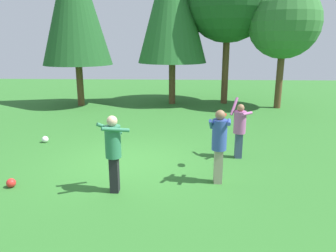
# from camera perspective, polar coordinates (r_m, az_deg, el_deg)

# --- Properties ---
(ground_plane) EXTENTS (40.00, 40.00, 0.00)m
(ground_plane) POSITION_cam_1_polar(r_m,az_deg,el_deg) (8.98, -6.81, -6.44)
(ground_plane) COLOR #2D6B28
(person_thrower) EXTENTS (0.66, 0.65, 1.72)m
(person_thrower) POSITION_cam_1_polar(r_m,az_deg,el_deg) (9.24, 12.59, -0.07)
(person_thrower) COLOR #38476B
(person_thrower) RESTS_ON ground_plane
(person_catcher) EXTENTS (0.56, 0.66, 1.75)m
(person_catcher) POSITION_cam_1_polar(r_m,az_deg,el_deg) (7.44, 9.08, -2.52)
(person_catcher) COLOR gray
(person_catcher) RESTS_ON ground_plane
(person_bystander) EXTENTS (0.75, 0.71, 1.73)m
(person_bystander) POSITION_cam_1_polar(r_m,az_deg,el_deg) (7.00, -9.70, -3.78)
(person_bystander) COLOR black
(person_bystander) RESTS_ON ground_plane
(frisbee) EXTENTS (0.32, 0.33, 0.12)m
(frisbee) POSITION_cam_1_polar(r_m,az_deg,el_deg) (8.23, 9.44, 1.79)
(frisbee) COLOR red
(ball_red) EXTENTS (0.21, 0.21, 0.21)m
(ball_red) POSITION_cam_1_polar(r_m,az_deg,el_deg) (8.26, -26.07, -9.06)
(ball_red) COLOR red
(ball_red) RESTS_ON ground_plane
(ball_white) EXTENTS (0.21, 0.21, 0.21)m
(ball_white) POSITION_cam_1_polar(r_m,az_deg,el_deg) (11.36, -20.97, -2.21)
(ball_white) COLOR white
(ball_white) RESTS_ON ground_plane
(tree_left) EXTENTS (3.43, 3.43, 8.20)m
(tree_left) POSITION_cam_1_polar(r_m,az_deg,el_deg) (17.27, -16.30, 20.51)
(tree_left) COLOR brown
(tree_left) RESTS_ON ground_plane
(tree_far_right) EXTENTS (3.40, 3.40, 5.82)m
(tree_far_right) POSITION_cam_1_polar(r_m,az_deg,el_deg) (16.83, 19.94, 16.85)
(tree_far_right) COLOR brown
(tree_far_right) RESTS_ON ground_plane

